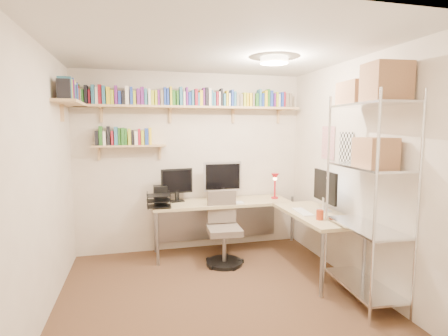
{
  "coord_description": "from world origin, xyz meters",
  "views": [
    {
      "loc": [
        -0.78,
        -3.42,
        1.74
      ],
      "look_at": [
        0.23,
        0.55,
        1.27
      ],
      "focal_mm": 28.0,
      "sensor_mm": 36.0,
      "label": 1
    }
  ],
  "objects": [
    {
      "name": "office_chair",
      "position": [
        0.29,
        0.8,
        0.39
      ],
      "size": [
        0.49,
        0.5,
        0.93
      ],
      "rotation": [
        0.0,
        0.0,
        -0.06
      ],
      "color": "black",
      "rests_on": "ground"
    },
    {
      "name": "corner_desk",
      "position": [
        0.49,
        0.94,
        0.72
      ],
      "size": [
        2.24,
        1.86,
        1.27
      ],
      "color": "tan",
      "rests_on": "ground"
    },
    {
      "name": "wire_rack",
      "position": [
        1.42,
        -0.52,
        1.69
      ],
      "size": [
        0.5,
        0.93,
        2.31
      ],
      "rotation": [
        0.0,
        0.0,
        -0.07
      ],
      "color": "silver",
      "rests_on": "ground"
    },
    {
      "name": "ground",
      "position": [
        0.0,
        0.0,
        0.0
      ],
      "size": [
        3.2,
        3.2,
        0.0
      ],
      "primitive_type": "plane",
      "color": "#4E3621",
      "rests_on": "ground"
    },
    {
      "name": "room_shell",
      "position": [
        0.0,
        0.0,
        1.55
      ],
      "size": [
        3.24,
        3.04,
        2.52
      ],
      "color": "beige",
      "rests_on": "ground"
    },
    {
      "name": "wall_shelves",
      "position": [
        -0.44,
        1.3,
        2.02
      ],
      "size": [
        3.12,
        1.09,
        0.8
      ],
      "color": "tan",
      "rests_on": "ground"
    }
  ]
}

